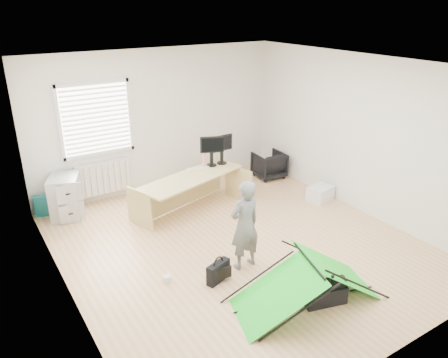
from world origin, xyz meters
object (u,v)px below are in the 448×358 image
monitor_right (222,153)px  office_chair (269,165)px  duffel_bag (324,294)px  monitor_left (212,155)px  kite (307,281)px  filing_cabinet (66,196)px  desk (192,194)px  thermos (204,161)px  person (245,225)px  storage_crate (320,193)px  laptop_bag (218,272)px

monitor_right → office_chair: 1.54m
duffel_bag → office_chair: bearing=76.7°
monitor_left → kite: (-0.56, -3.20, -0.59)m
filing_cabinet → monitor_left: monitor_left is taller
kite → desk: bearing=106.9°
thermos → filing_cabinet: bearing=162.1°
monitor_left → thermos: monitor_left is taller
person → storage_crate: 2.73m
monitor_right → duffel_bag: 3.48m
monitor_left → storage_crate: bearing=-9.9°
thermos → person: 2.26m
storage_crate → duffel_bag: bearing=-133.3°
filing_cabinet → laptop_bag: filing_cabinet is taller
desk → filing_cabinet: size_ratio=2.69×
filing_cabinet → monitor_right: 2.84m
monitor_left → office_chair: 1.74m
desk → thermos: (0.42, 0.28, 0.46)m
kite → duffel_bag: 0.28m
monitor_right → kite: bearing=-107.5°
monitor_left → desk: bearing=-131.1°
monitor_left → thermos: 0.17m
monitor_right → person: person is taller
monitor_right → kite: size_ratio=0.22×
filing_cabinet → laptop_bag: bearing=-46.4°
monitor_left → person: person is taller
filing_cabinet → storage_crate: (4.17, -1.88, -0.24)m
office_chair → person: size_ratio=0.46×
thermos → storage_crate: thermos is taller
laptop_bag → person: bearing=-6.7°
kite → storage_crate: bearing=59.4°
monitor_left → duffel_bag: 3.45m
monitor_right → thermos: bearing=174.1°
office_chair → laptop_bag: (-2.86, -2.58, -0.13)m
storage_crate → duffel_bag: size_ratio=0.90×
duffel_bag → kite: bearing=156.6°
laptop_bag → desk: bearing=52.0°
person → duffel_bag: bearing=104.0°
filing_cabinet → monitor_left: size_ratio=1.73×
monitor_right → duffel_bag: monitor_right is taller
desk → office_chair: (2.16, 0.59, -0.07)m
desk → kite: size_ratio=1.05×
kite → duffel_bag: size_ratio=3.57×
desk → laptop_bag: size_ratio=5.38×
person → office_chair: bearing=-137.5°
monitor_left → person: bearing=-86.2°
monitor_left → office_chair: (1.59, 0.32, -0.61)m
filing_cabinet → kite: bearing=-42.4°
office_chair → storage_crate: (0.11, -1.43, -0.14)m
monitor_left → laptop_bag: bearing=-95.8°
storage_crate → person: bearing=-157.2°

